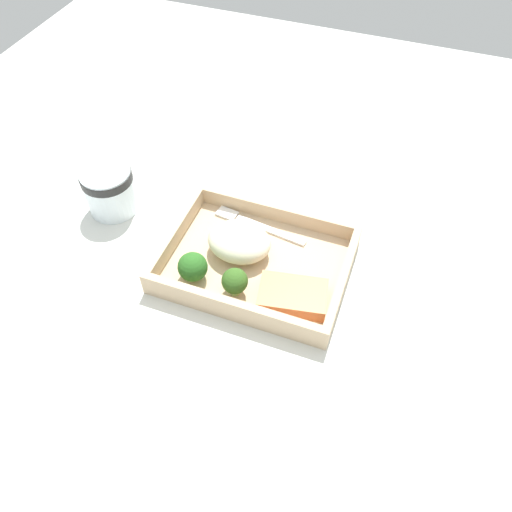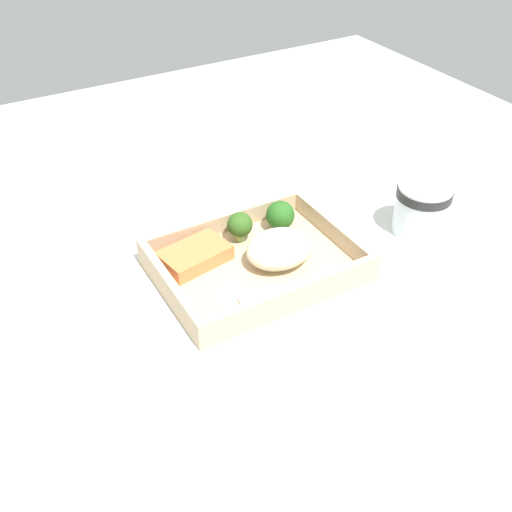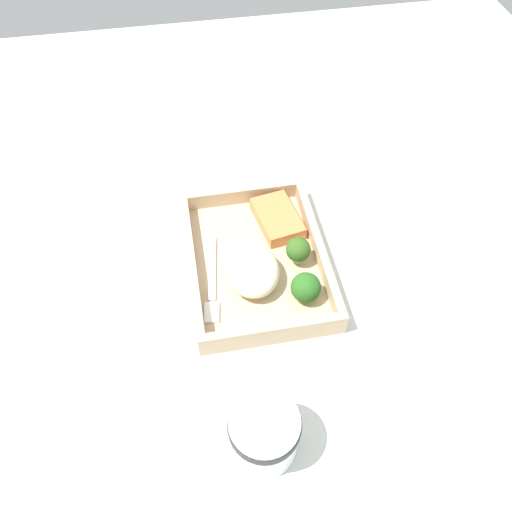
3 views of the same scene
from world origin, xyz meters
TOP-DOWN VIEW (x-y plane):
  - ground_plane at (0.00, 0.00)cm, footprint 160.00×160.00cm
  - takeout_tray at (0.00, 0.00)cm, footprint 28.28×21.09cm
  - tray_rim at (0.00, 0.00)cm, footprint 28.28×21.09cm
  - salmon_fillet at (-7.42, 4.93)cm, footprint 10.76×7.89cm
  - mashed_potatoes at (3.18, -1.14)cm, footprint 9.92×8.16cm
  - broccoli_floret_1 at (0.90, 6.44)cm, footprint 3.87×3.87cm
  - broccoli_floret_2 at (7.77, 5.96)cm, footprint 4.48×4.48cm
  - fork at (3.05, -7.30)cm, footprint 15.88×3.81cm
  - paper_cup at (27.55, -3.98)cm, footprint 8.54×8.54cm

SIDE VIEW (x-z plane):
  - ground_plane at x=0.00cm, z-range -2.00..0.00cm
  - takeout_tray at x=0.00cm, z-range 0.00..1.20cm
  - fork at x=3.05cm, z-range 1.20..1.64cm
  - salmon_fillet at x=-7.42cm, z-range 1.20..3.50cm
  - tray_rim at x=0.00cm, z-range 1.20..4.17cm
  - mashed_potatoes at x=3.18cm, z-range 1.20..5.92cm
  - broccoli_floret_2 at x=7.77cm, z-range 1.27..6.04cm
  - broccoli_floret_1 at x=0.90cm, z-range 1.52..6.27cm
  - paper_cup at x=27.55cm, z-range 0.47..8.63cm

